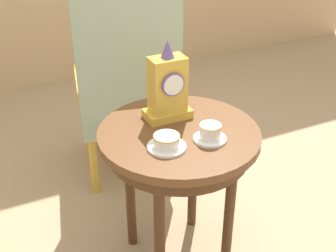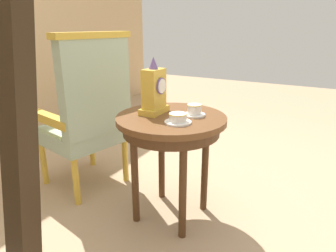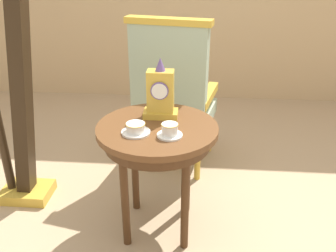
{
  "view_description": "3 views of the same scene",
  "coord_description": "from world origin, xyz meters",
  "px_view_note": "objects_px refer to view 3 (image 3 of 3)",
  "views": [
    {
      "loc": [
        -0.77,
        -1.38,
        1.57
      ],
      "look_at": [
        -0.1,
        0.03,
        0.68
      ],
      "focal_mm": 47.64,
      "sensor_mm": 36.0,
      "label": 1
    },
    {
      "loc": [
        -1.59,
        -0.83,
        1.19
      ],
      "look_at": [
        -0.04,
        0.03,
        0.59
      ],
      "focal_mm": 32.56,
      "sensor_mm": 36.0,
      "label": 2
    },
    {
      "loc": [
        0.12,
        -1.75,
        1.5
      ],
      "look_at": [
        -0.02,
        -0.02,
        0.68
      ],
      "focal_mm": 38.9,
      "sensor_mm": 36.0,
      "label": 3
    }
  ],
  "objects_px": {
    "teacup_left": "(136,129)",
    "teacup_right": "(171,131)",
    "armchair": "(173,95)",
    "mantel_clock": "(161,94)",
    "side_table": "(157,140)",
    "harp": "(13,92)"
  },
  "relations": [
    {
      "from": "teacup_right",
      "to": "armchair",
      "type": "relative_size",
      "value": 0.11
    },
    {
      "from": "side_table",
      "to": "harp",
      "type": "relative_size",
      "value": 0.36
    },
    {
      "from": "teacup_left",
      "to": "harp",
      "type": "bearing_deg",
      "value": 158.28
    },
    {
      "from": "mantel_clock",
      "to": "teacup_right",
      "type": "bearing_deg",
      "value": -72.61
    },
    {
      "from": "harp",
      "to": "armchair",
      "type": "bearing_deg",
      "value": 27.08
    },
    {
      "from": "side_table",
      "to": "harp",
      "type": "bearing_deg",
      "value": 166.15
    },
    {
      "from": "teacup_right",
      "to": "harp",
      "type": "distance_m",
      "value": 1.02
    },
    {
      "from": "teacup_left",
      "to": "teacup_right",
      "type": "height_order",
      "value": "teacup_right"
    },
    {
      "from": "side_table",
      "to": "harp",
      "type": "height_order",
      "value": "harp"
    },
    {
      "from": "teacup_right",
      "to": "harp",
      "type": "height_order",
      "value": "harp"
    },
    {
      "from": "teacup_left",
      "to": "harp",
      "type": "height_order",
      "value": "harp"
    },
    {
      "from": "armchair",
      "to": "harp",
      "type": "xyz_separation_m",
      "value": [
        -0.92,
        -0.47,
        0.17
      ]
    },
    {
      "from": "teacup_left",
      "to": "armchair",
      "type": "xyz_separation_m",
      "value": [
        0.14,
        0.78,
        -0.11
      ]
    },
    {
      "from": "teacup_left",
      "to": "teacup_right",
      "type": "relative_size",
      "value": 1.14
    },
    {
      "from": "teacup_left",
      "to": "mantel_clock",
      "type": "bearing_deg",
      "value": 63.72
    },
    {
      "from": "side_table",
      "to": "teacup_right",
      "type": "relative_size",
      "value": 5.2
    },
    {
      "from": "armchair",
      "to": "mantel_clock",
      "type": "bearing_deg",
      "value": -93.03
    },
    {
      "from": "teacup_right",
      "to": "teacup_left",
      "type": "bearing_deg",
      "value": 173.97
    },
    {
      "from": "mantel_clock",
      "to": "harp",
      "type": "relative_size",
      "value": 0.18
    },
    {
      "from": "mantel_clock",
      "to": "armchair",
      "type": "height_order",
      "value": "armchair"
    },
    {
      "from": "teacup_right",
      "to": "mantel_clock",
      "type": "distance_m",
      "value": 0.27
    },
    {
      "from": "armchair",
      "to": "harp",
      "type": "bearing_deg",
      "value": -152.92
    }
  ]
}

